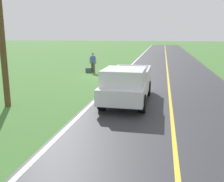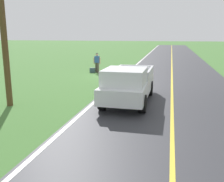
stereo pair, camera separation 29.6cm
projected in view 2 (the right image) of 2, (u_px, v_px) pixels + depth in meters
ground_plane at (114, 76)px, 21.12m from camera, size 200.00×200.00×0.00m
road_surface at (172, 78)px, 20.12m from camera, size 7.98×120.00×0.00m
lane_edge_line at (124, 76)px, 20.93m from camera, size 0.16×117.60×0.00m
lane_centre_line at (172, 78)px, 20.12m from camera, size 0.14×117.60×0.00m
hitchhiker_walking at (97, 61)px, 22.56m from camera, size 0.62×0.51×1.75m
suitcase_carried at (92, 70)px, 22.74m from camera, size 0.46×0.21×0.42m
pickup_truck_passing at (128, 84)px, 12.62m from camera, size 2.15×5.43×1.82m
utility_pole_roadside at (2, 11)px, 11.43m from camera, size 0.28×0.28×8.73m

